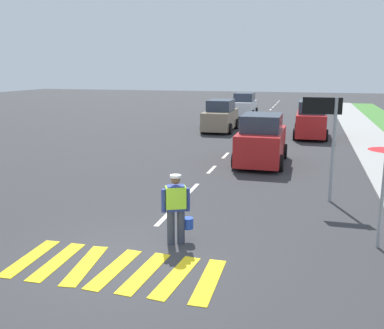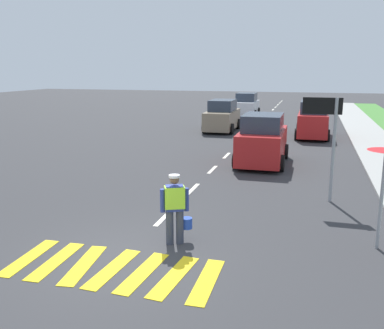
{
  "view_description": "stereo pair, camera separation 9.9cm",
  "coord_description": "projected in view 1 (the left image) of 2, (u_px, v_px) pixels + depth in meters",
  "views": [
    {
      "loc": [
        3.69,
        -8.01,
        4.05
      ],
      "look_at": [
        0.25,
        4.7,
        1.1
      ],
      "focal_mm": 40.27,
      "sensor_mm": 36.0,
      "label": 1
    },
    {
      "loc": [
        3.79,
        -7.98,
        4.05
      ],
      "look_at": [
        0.25,
        4.7,
        1.1
      ],
      "focal_mm": 40.27,
      "sensor_mm": 36.0,
      "label": 2
    }
  ],
  "objects": [
    {
      "name": "crosswalk_stripes",
      "position": [
        114.0,
        269.0,
        8.88
      ],
      "size": [
        4.41,
        1.93,
        0.01
      ],
      "color": "yellow",
      "rests_on": "ground"
    },
    {
      "name": "ground_plane",
      "position": [
        251.0,
        129.0,
        29.15
      ],
      "size": [
        96.0,
        96.0,
        0.0
      ],
      "primitive_type": "plane",
      "color": "#333335"
    },
    {
      "name": "car_oncoming_third",
      "position": [
        244.0,
        106.0,
        36.88
      ],
      "size": [
        2.04,
        3.88,
        1.99
      ],
      "color": "silver",
      "rests_on": "ground"
    },
    {
      "name": "car_parked_far",
      "position": [
        311.0,
        120.0,
        25.66
      ],
      "size": [
        1.93,
        4.32,
        2.17
      ],
      "color": "red",
      "rests_on": "ground"
    },
    {
      "name": "car_oncoming_second",
      "position": [
        220.0,
        117.0,
        28.28
      ],
      "size": [
        1.97,
        4.17,
        2.03
      ],
      "color": "gray",
      "rests_on": "ground"
    },
    {
      "name": "road_worker",
      "position": [
        177.0,
        206.0,
        10.0
      ],
      "size": [
        0.67,
        0.57,
        1.67
      ],
      "color": "#383D4C",
      "rests_on": "ground"
    },
    {
      "name": "lane_direction_sign",
      "position": [
        327.0,
        124.0,
        12.97
      ],
      "size": [
        1.16,
        0.11,
        3.2
      ],
      "color": "gray",
      "rests_on": "ground"
    },
    {
      "name": "car_outgoing_ahead",
      "position": [
        261.0,
        141.0,
        18.5
      ],
      "size": [
        2.07,
        4.13,
        2.15
      ],
      "color": "red",
      "rests_on": "ground"
    },
    {
      "name": "lane_center_line",
      "position": [
        258.0,
        122.0,
        33.11
      ],
      "size": [
        0.14,
        46.4,
        0.01
      ],
      "color": "silver",
      "rests_on": "ground"
    }
  ]
}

